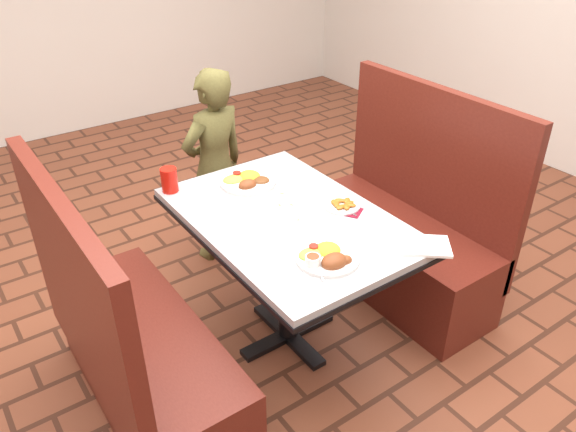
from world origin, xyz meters
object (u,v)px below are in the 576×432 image
at_px(booth_bench_right, 402,237).
at_px(far_dinner_plate, 247,179).
at_px(near_dinner_plate, 327,254).
at_px(plantain_plate, 342,205).
at_px(booth_bench_left, 137,355).
at_px(diner_person, 215,167).
at_px(dining_table, 288,233).
at_px(red_tumbler, 169,180).

height_order(booth_bench_right, far_dinner_plate, booth_bench_right).
relative_size(near_dinner_plate, plantain_plate, 1.52).
height_order(booth_bench_left, plantain_plate, booth_bench_left).
distance_m(booth_bench_left, diner_person, 1.31).
relative_size(dining_table, far_dinner_plate, 4.27).
bearing_deg(near_dinner_plate, plantain_plate, 42.24).
relative_size(dining_table, plantain_plate, 6.96).
distance_m(booth_bench_left, far_dinner_plate, 1.01).
height_order(dining_table, plantain_plate, plantain_plate).
height_order(dining_table, near_dinner_plate, near_dinner_plate).
relative_size(diner_person, far_dinner_plate, 4.26).
bearing_deg(plantain_plate, diner_person, 98.59).
xyz_separation_m(booth_bench_left, near_dinner_plate, (0.73, -0.38, 0.45)).
xyz_separation_m(booth_bench_left, far_dinner_plate, (0.82, 0.39, 0.45)).
bearing_deg(plantain_plate, booth_bench_right, 8.22).
xyz_separation_m(diner_person, plantain_plate, (0.15, -0.99, 0.16)).
distance_m(near_dinner_plate, red_tumbler, 0.95).
bearing_deg(far_dinner_plate, diner_person, 80.21).
distance_m(near_dinner_plate, far_dinner_plate, 0.77).
bearing_deg(near_dinner_plate, booth_bench_left, 152.50).
relative_size(dining_table, diner_person, 1.00).
height_order(dining_table, red_tumbler, red_tumbler).
xyz_separation_m(diner_person, far_dinner_plate, (-0.09, -0.52, 0.17)).
relative_size(booth_bench_left, near_dinner_plate, 4.52).
xyz_separation_m(dining_table, red_tumbler, (-0.34, 0.54, 0.16)).
distance_m(booth_bench_right, near_dinner_plate, 1.05).
bearing_deg(diner_person, dining_table, 73.47).
bearing_deg(booth_bench_left, red_tumbler, 49.51).
bearing_deg(booth_bench_right, plantain_plate, -171.78).
distance_m(booth_bench_left, near_dinner_plate, 0.93).
xyz_separation_m(booth_bench_left, booth_bench_right, (1.60, 0.00, 0.00)).
height_order(booth_bench_left, near_dinner_plate, booth_bench_left).
relative_size(booth_bench_right, far_dinner_plate, 4.23).
bearing_deg(dining_table, booth_bench_left, 180.00).
bearing_deg(booth_bench_left, diner_person, 45.13).
bearing_deg(dining_table, red_tumbler, 122.19).
distance_m(far_dinner_plate, plantain_plate, 0.52).
xyz_separation_m(booth_bench_left, red_tumbler, (0.46, 0.54, 0.48)).
relative_size(dining_table, booth_bench_right, 1.01).
bearing_deg(booth_bench_right, red_tumbler, 154.67).
xyz_separation_m(near_dinner_plate, plantain_plate, (0.33, 0.30, -0.02)).
bearing_deg(booth_bench_right, dining_table, 180.00).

